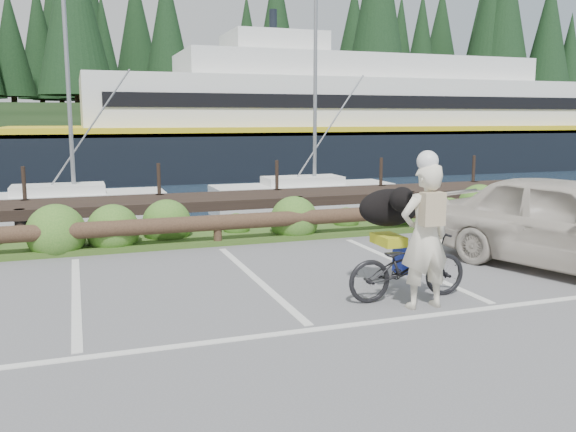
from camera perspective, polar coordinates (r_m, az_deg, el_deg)
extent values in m
plane|color=#5C5B5E|center=(7.55, 1.29, -9.64)|extent=(72.00, 72.00, 0.00)
plane|color=#192A3C|center=(54.87, -16.67, 5.00)|extent=(160.00, 160.00, 0.00)
cube|color=#3D5B21|center=(12.48, -7.29, -1.91)|extent=(34.00, 1.60, 0.10)
imported|color=black|center=(8.41, 11.13, -4.62)|extent=(1.74, 0.62, 0.91)
imported|color=beige|center=(7.97, 12.68, -1.87)|extent=(0.69, 0.45, 1.88)
ellipsoid|color=black|center=(8.75, 9.46, 0.79)|extent=(0.46, 0.93, 0.53)
imported|color=beige|center=(10.66, 25.06, -0.64)|extent=(3.19, 4.91, 1.55)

